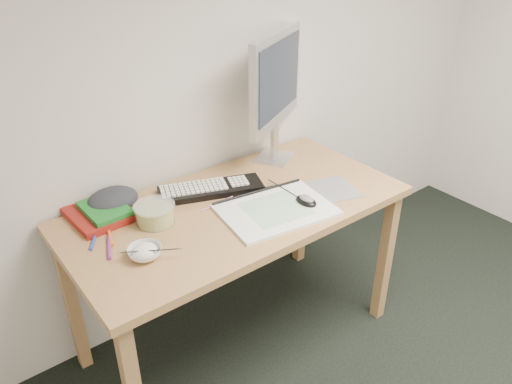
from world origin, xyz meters
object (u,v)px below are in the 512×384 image
at_px(keyboard, 211,189).
at_px(monitor, 276,83).
at_px(desk, 237,221).
at_px(sketchpad, 276,210).
at_px(rice_bowl, 145,252).

bearing_deg(keyboard, monitor, 32.54).
distance_m(desk, keyboard, 0.18).
relative_size(keyboard, monitor, 0.74).
distance_m(desk, monitor, 0.66).
bearing_deg(monitor, sketchpad, -157.37).
height_order(desk, rice_bowl, rice_bowl).
distance_m(sketchpad, keyboard, 0.32).
distance_m(keyboard, rice_bowl, 0.50).
bearing_deg(sketchpad, monitor, 59.44).
relative_size(sketchpad, rice_bowl, 3.67).
bearing_deg(keyboard, desk, -60.48).
height_order(monitor, rice_bowl, monitor).
bearing_deg(monitor, keyboard, 163.38).
xyz_separation_m(desk, rice_bowl, (-0.46, -0.09, 0.10)).
height_order(sketchpad, monitor, monitor).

